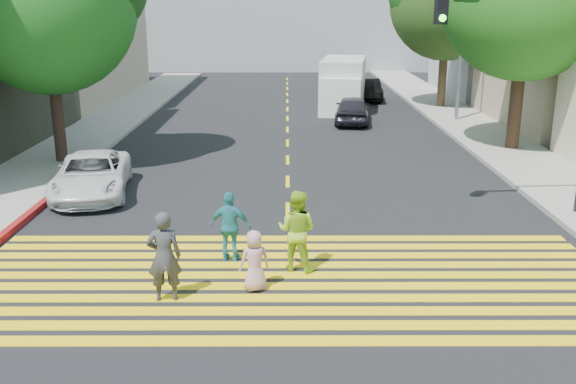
{
  "coord_description": "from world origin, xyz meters",
  "views": [
    {
      "loc": [
        -0.02,
        -10.87,
        5.44
      ],
      "look_at": [
        0.0,
        3.0,
        1.4
      ],
      "focal_mm": 40.0,
      "sensor_mm": 36.0,
      "label": 1
    }
  ],
  "objects_px": {
    "pedestrian_woman": "(297,231)",
    "dark_car_parked": "(368,90)",
    "white_sedan": "(92,175)",
    "pedestrian_child": "(255,261)",
    "silver_car": "(337,87)",
    "white_van": "(343,86)",
    "traffic_signal": "(551,59)",
    "pedestrian_man": "(164,257)",
    "pedestrian_extra": "(230,226)",
    "dark_car_near": "(353,109)"
  },
  "relations": [
    {
      "from": "silver_car",
      "to": "pedestrian_man",
      "type": "bearing_deg",
      "value": 84.02
    },
    {
      "from": "pedestrian_woman",
      "to": "pedestrian_extra",
      "type": "xyz_separation_m",
      "value": [
        -1.45,
        0.52,
        -0.09
      ]
    },
    {
      "from": "pedestrian_woman",
      "to": "traffic_signal",
      "type": "distance_m",
      "value": 7.97
    },
    {
      "from": "dark_car_parked",
      "to": "dark_car_near",
      "type": "bearing_deg",
      "value": -102.28
    },
    {
      "from": "dark_car_parked",
      "to": "white_van",
      "type": "distance_m",
      "value": 4.14
    },
    {
      "from": "silver_car",
      "to": "white_van",
      "type": "xyz_separation_m",
      "value": [
        -0.11,
        -5.28,
        0.66
      ]
    },
    {
      "from": "pedestrian_extra",
      "to": "white_van",
      "type": "bearing_deg",
      "value": -91.4
    },
    {
      "from": "dark_car_near",
      "to": "traffic_signal",
      "type": "height_order",
      "value": "traffic_signal"
    },
    {
      "from": "pedestrian_man",
      "to": "white_van",
      "type": "xyz_separation_m",
      "value": [
        5.32,
        23.29,
        0.4
      ]
    },
    {
      "from": "pedestrian_extra",
      "to": "dark_car_parked",
      "type": "height_order",
      "value": "pedestrian_extra"
    },
    {
      "from": "dark_car_near",
      "to": "dark_car_parked",
      "type": "relative_size",
      "value": 1.03
    },
    {
      "from": "silver_car",
      "to": "white_van",
      "type": "relative_size",
      "value": 0.72
    },
    {
      "from": "pedestrian_man",
      "to": "traffic_signal",
      "type": "height_order",
      "value": "traffic_signal"
    },
    {
      "from": "pedestrian_extra",
      "to": "dark_car_near",
      "type": "distance_m",
      "value": 17.74
    },
    {
      "from": "white_sedan",
      "to": "traffic_signal",
      "type": "distance_m",
      "value": 13.05
    },
    {
      "from": "pedestrian_child",
      "to": "dark_car_near",
      "type": "bearing_deg",
      "value": -121.79
    },
    {
      "from": "pedestrian_man",
      "to": "pedestrian_extra",
      "type": "height_order",
      "value": "pedestrian_man"
    },
    {
      "from": "dark_car_near",
      "to": "pedestrian_man",
      "type": "bearing_deg",
      "value": 81.34
    },
    {
      "from": "pedestrian_extra",
      "to": "white_sedan",
      "type": "relative_size",
      "value": 0.36
    },
    {
      "from": "pedestrian_woman",
      "to": "white_sedan",
      "type": "bearing_deg",
      "value": -22.79
    },
    {
      "from": "white_van",
      "to": "pedestrian_man",
      "type": "bearing_deg",
      "value": -94.45
    },
    {
      "from": "silver_car",
      "to": "white_sedan",
      "type": "bearing_deg",
      "value": 72.26
    },
    {
      "from": "pedestrian_man",
      "to": "pedestrian_child",
      "type": "xyz_separation_m",
      "value": [
        1.68,
        0.45,
        -0.27
      ]
    },
    {
      "from": "white_sedan",
      "to": "dark_car_parked",
      "type": "xyz_separation_m",
      "value": [
        10.61,
        19.85,
        0.02
      ]
    },
    {
      "from": "pedestrian_extra",
      "to": "pedestrian_man",
      "type": "bearing_deg",
      "value": 71.63
    },
    {
      "from": "traffic_signal",
      "to": "dark_car_parked",
      "type": "bearing_deg",
      "value": 90.52
    },
    {
      "from": "white_van",
      "to": "traffic_signal",
      "type": "bearing_deg",
      "value": -70.51
    },
    {
      "from": "white_sedan",
      "to": "traffic_signal",
      "type": "height_order",
      "value": "traffic_signal"
    },
    {
      "from": "white_van",
      "to": "silver_car",
      "type": "bearing_deg",
      "value": 97.24
    },
    {
      "from": "pedestrian_man",
      "to": "pedestrian_extra",
      "type": "distance_m",
      "value": 2.28
    },
    {
      "from": "pedestrian_child",
      "to": "traffic_signal",
      "type": "bearing_deg",
      "value": -168.45
    },
    {
      "from": "silver_car",
      "to": "white_van",
      "type": "height_order",
      "value": "white_van"
    },
    {
      "from": "white_sedan",
      "to": "silver_car",
      "type": "xyz_separation_m",
      "value": [
        8.9,
        21.47,
        0.01
      ]
    },
    {
      "from": "pedestrian_extra",
      "to": "traffic_signal",
      "type": "distance_m",
      "value": 9.02
    },
    {
      "from": "pedestrian_child",
      "to": "silver_car",
      "type": "bearing_deg",
      "value": -118.0
    },
    {
      "from": "pedestrian_extra",
      "to": "white_van",
      "type": "height_order",
      "value": "white_van"
    },
    {
      "from": "white_sedan",
      "to": "silver_car",
      "type": "height_order",
      "value": "silver_car"
    },
    {
      "from": "dark_car_near",
      "to": "silver_car",
      "type": "xyz_separation_m",
      "value": [
        -0.02,
        9.37,
        -0.05
      ]
    },
    {
      "from": "dark_car_parked",
      "to": "traffic_signal",
      "type": "distance_m",
      "value": 22.35
    },
    {
      "from": "pedestrian_child",
      "to": "white_van",
      "type": "xyz_separation_m",
      "value": [
        3.64,
        22.85,
        0.67
      ]
    },
    {
      "from": "dark_car_near",
      "to": "silver_car",
      "type": "relative_size",
      "value": 0.92
    },
    {
      "from": "dark_car_parked",
      "to": "silver_car",
      "type": "bearing_deg",
      "value": 136.6
    },
    {
      "from": "white_van",
      "to": "pedestrian_woman",
      "type": "bearing_deg",
      "value": -88.89
    },
    {
      "from": "pedestrian_woman",
      "to": "pedestrian_extra",
      "type": "height_order",
      "value": "pedestrian_woman"
    },
    {
      "from": "pedestrian_woman",
      "to": "pedestrian_man",
      "type": "bearing_deg",
      "value": 50.8
    },
    {
      "from": "pedestrian_man",
      "to": "pedestrian_woman",
      "type": "relative_size",
      "value": 1.01
    },
    {
      "from": "pedestrian_woman",
      "to": "dark_car_parked",
      "type": "relative_size",
      "value": 0.46
    },
    {
      "from": "pedestrian_man",
      "to": "dark_car_near",
      "type": "height_order",
      "value": "pedestrian_man"
    },
    {
      "from": "pedestrian_child",
      "to": "dark_car_parked",
      "type": "bearing_deg",
      "value": -122.05
    },
    {
      "from": "white_sedan",
      "to": "dark_car_parked",
      "type": "relative_size",
      "value": 1.15
    }
  ]
}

